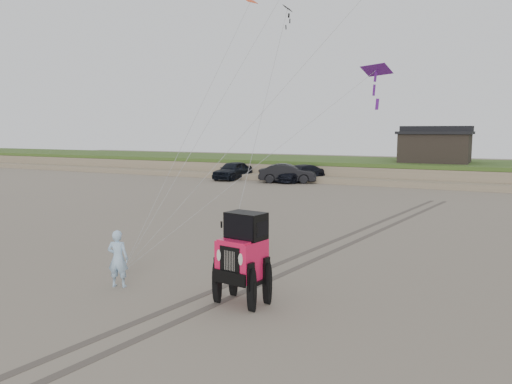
% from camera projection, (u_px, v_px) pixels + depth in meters
% --- Properties ---
extents(ground, '(160.00, 160.00, 0.00)m').
position_uv_depth(ground, '(196.00, 290.00, 14.67)').
color(ground, '#6B6054').
rests_on(ground, ground).
extents(dune_ridge, '(160.00, 14.25, 1.73)m').
position_uv_depth(dune_ridge, '(413.00, 171.00, 47.82)').
color(dune_ridge, '#7A6B54').
rests_on(dune_ridge, ground).
extents(cabin, '(6.40, 5.40, 3.35)m').
position_uv_depth(cabin, '(435.00, 146.00, 46.19)').
color(cabin, black).
rests_on(cabin, dune_ridge).
extents(truck_a, '(2.10, 5.11, 1.73)m').
position_uv_depth(truck_a, '(233.00, 170.00, 47.65)').
color(truck_a, black).
rests_on(truck_a, ground).
extents(truck_b, '(5.43, 3.40, 1.69)m').
position_uv_depth(truck_b, '(288.00, 173.00, 44.67)').
color(truck_b, black).
rests_on(truck_b, ground).
extents(truck_c, '(4.18, 5.77, 1.55)m').
position_uv_depth(truck_c, '(300.00, 173.00, 45.32)').
color(truck_c, black).
rests_on(truck_c, ground).
extents(jeep, '(3.10, 5.62, 1.98)m').
position_uv_depth(jeep, '(242.00, 268.00, 13.39)').
color(jeep, '#DF1546').
rests_on(jeep, ground).
extents(man, '(0.73, 0.60, 1.73)m').
position_uv_depth(man, '(118.00, 259.00, 14.86)').
color(man, '#84A2CC').
rests_on(man, ground).
extents(kite_flock, '(6.27, 5.24, 8.07)m').
position_uv_depth(kite_flock, '(351.00, 22.00, 20.14)').
color(kite_flock, green).
rests_on(kite_flock, ground).
extents(stake_main, '(0.08, 0.08, 0.12)m').
position_uv_depth(stake_main, '(122.00, 271.00, 16.37)').
color(stake_main, black).
rests_on(stake_main, ground).
extents(stake_aux, '(0.08, 0.08, 0.12)m').
position_uv_depth(stake_aux, '(218.00, 294.00, 14.13)').
color(stake_aux, black).
rests_on(stake_aux, ground).
extents(tire_tracks, '(5.22, 29.74, 0.01)m').
position_uv_depth(tire_tracks, '(342.00, 242.00, 20.87)').
color(tire_tracks, '#4C443D').
rests_on(tire_tracks, ground).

